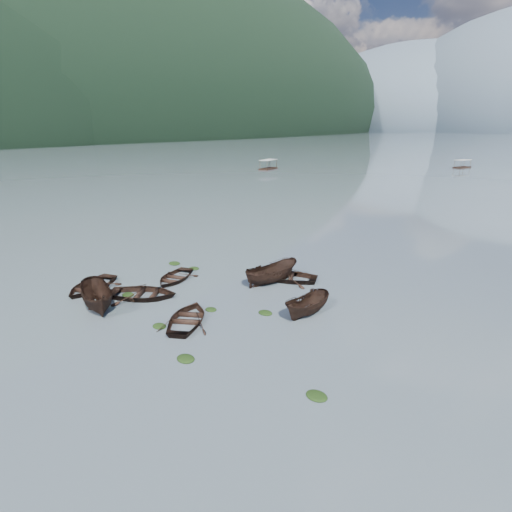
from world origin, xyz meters
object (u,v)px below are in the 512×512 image
Objects in this scene: pontoon_centre at (462,168)px; rowboat_0 at (91,289)px; rowboat_3 at (188,322)px; pontoon_left at (268,169)px.

rowboat_0 is at bearing -72.42° from pontoon_centre.
pontoon_left is at bearing -87.33° from rowboat_3.
pontoon_left is at bearing 98.57° from rowboat_0.
pontoon_left is 1.15× the size of pontoon_centre.
pontoon_left is at bearing -119.45° from pontoon_centre.
rowboat_0 is 0.70× the size of pontoon_left.
pontoon_centre is (41.35, 37.32, 0.00)m from pontoon_left.
rowboat_0 is at bearing -25.22° from rowboat_3.
rowboat_0 is 1.03× the size of rowboat_3.
rowboat_3 is at bearing -67.54° from pontoon_centre.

